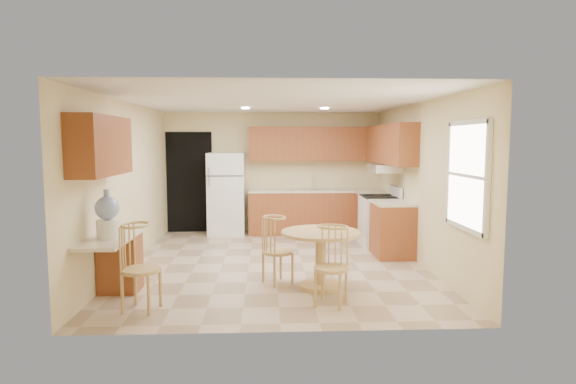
{
  "coord_description": "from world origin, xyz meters",
  "views": [
    {
      "loc": [
        -0.14,
        -7.39,
        1.9
      ],
      "look_at": [
        0.21,
        0.3,
        1.09
      ],
      "focal_mm": 30.0,
      "sensor_mm": 36.0,
      "label": 1
    }
  ],
  "objects_px": {
    "refrigerator": "(227,194)",
    "stove": "(380,220)",
    "dining_table": "(321,251)",
    "chair_table_a": "(278,244)",
    "chair_table_b": "(332,260)",
    "water_crock": "(107,216)",
    "chair_desk": "(138,261)"
  },
  "relations": [
    {
      "from": "chair_table_a",
      "to": "water_crock",
      "type": "relative_size",
      "value": 1.57
    },
    {
      "from": "dining_table",
      "to": "chair_desk",
      "type": "distance_m",
      "value": 2.26
    },
    {
      "from": "chair_table_a",
      "to": "chair_table_b",
      "type": "relative_size",
      "value": 0.98
    },
    {
      "from": "dining_table",
      "to": "chair_table_a",
      "type": "bearing_deg",
      "value": 163.41
    },
    {
      "from": "refrigerator",
      "to": "stove",
      "type": "bearing_deg",
      "value": -22.99
    },
    {
      "from": "dining_table",
      "to": "water_crock",
      "type": "height_order",
      "value": "water_crock"
    },
    {
      "from": "dining_table",
      "to": "chair_table_b",
      "type": "xyz_separation_m",
      "value": [
        0.05,
        -0.74,
        0.07
      ]
    },
    {
      "from": "refrigerator",
      "to": "water_crock",
      "type": "height_order",
      "value": "refrigerator"
    },
    {
      "from": "refrigerator",
      "to": "chair_table_b",
      "type": "xyz_separation_m",
      "value": [
        1.56,
        -4.46,
        -0.28
      ]
    },
    {
      "from": "stove",
      "to": "water_crock",
      "type": "bearing_deg",
      "value": -143.36
    },
    {
      "from": "stove",
      "to": "dining_table",
      "type": "relative_size",
      "value": 1.07
    },
    {
      "from": "chair_desk",
      "to": "water_crock",
      "type": "relative_size",
      "value": 1.69
    },
    {
      "from": "chair_table_b",
      "to": "chair_desk",
      "type": "bearing_deg",
      "value": 25.81
    },
    {
      "from": "dining_table",
      "to": "chair_table_b",
      "type": "bearing_deg",
      "value": -86.12
    },
    {
      "from": "stove",
      "to": "dining_table",
      "type": "height_order",
      "value": "stove"
    },
    {
      "from": "chair_desk",
      "to": "water_crock",
      "type": "height_order",
      "value": "water_crock"
    },
    {
      "from": "refrigerator",
      "to": "chair_table_a",
      "type": "height_order",
      "value": "refrigerator"
    },
    {
      "from": "stove",
      "to": "chair_table_a",
      "type": "distance_m",
      "value": 3.03
    },
    {
      "from": "refrigerator",
      "to": "chair_table_a",
      "type": "bearing_deg",
      "value": -74.96
    },
    {
      "from": "refrigerator",
      "to": "dining_table",
      "type": "xyz_separation_m",
      "value": [
        1.51,
        -3.72,
        -0.34
      ]
    },
    {
      "from": "chair_table_a",
      "to": "chair_desk",
      "type": "xyz_separation_m",
      "value": [
        -1.56,
        -0.98,
        0.05
      ]
    },
    {
      "from": "dining_table",
      "to": "water_crock",
      "type": "xyz_separation_m",
      "value": [
        -2.56,
        -0.42,
        0.54
      ]
    },
    {
      "from": "refrigerator",
      "to": "water_crock",
      "type": "bearing_deg",
      "value": -104.23
    },
    {
      "from": "chair_table_b",
      "to": "water_crock",
      "type": "xyz_separation_m",
      "value": [
        -2.61,
        0.32,
        0.47
      ]
    },
    {
      "from": "water_crock",
      "to": "chair_table_b",
      "type": "bearing_deg",
      "value": -7.04
    },
    {
      "from": "dining_table",
      "to": "chair_table_a",
      "type": "relative_size",
      "value": 1.13
    },
    {
      "from": "chair_table_a",
      "to": "chair_desk",
      "type": "distance_m",
      "value": 1.84
    },
    {
      "from": "stove",
      "to": "chair_table_a",
      "type": "xyz_separation_m",
      "value": [
        -1.92,
        -2.34,
        0.08
      ]
    },
    {
      "from": "refrigerator",
      "to": "chair_table_b",
      "type": "relative_size",
      "value": 1.82
    },
    {
      "from": "stove",
      "to": "dining_table",
      "type": "bearing_deg",
      "value": -118.66
    },
    {
      "from": "chair_desk",
      "to": "dining_table",
      "type": "bearing_deg",
      "value": 122.8
    },
    {
      "from": "chair_desk",
      "to": "stove",
      "type": "bearing_deg",
      "value": 145.25
    }
  ]
}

